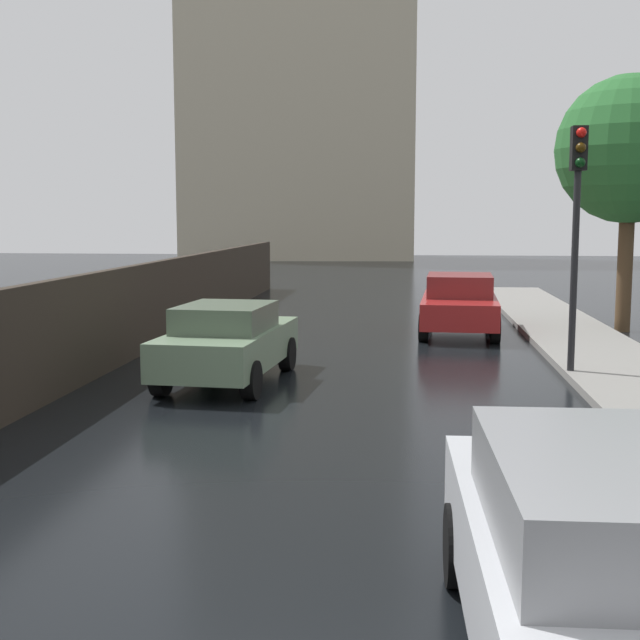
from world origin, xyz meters
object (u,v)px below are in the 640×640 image
car_silver_near_kerb (624,565)px  traffic_light (577,203)px  car_red_far_ahead (459,303)px  car_green_mid_road (228,342)px  street_tree_mid (630,150)px

car_silver_near_kerb → traffic_light: (1.58, 9.97, 2.29)m
car_silver_near_kerb → traffic_light: bearing=79.5°
car_red_far_ahead → car_green_mid_road: bearing=-120.3°
car_red_far_ahead → traffic_light: 6.24m
car_silver_near_kerb → traffic_light: 10.35m
car_red_far_ahead → traffic_light: size_ratio=1.00×
traffic_light → street_tree_mid: street_tree_mid is taller
car_red_far_ahead → street_tree_mid: street_tree_mid is taller
car_silver_near_kerb → street_tree_mid: street_tree_mid is taller
traffic_light → street_tree_mid: bearing=69.0°
car_silver_near_kerb → car_green_mid_road: (-4.35, 9.00, -0.08)m
car_red_far_ahead → car_silver_near_kerb: bearing=-86.7°
car_silver_near_kerb → car_green_mid_road: bearing=114.3°
car_green_mid_road → traffic_light: (5.93, 0.97, 2.37)m
car_green_mid_road → street_tree_mid: 11.76m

